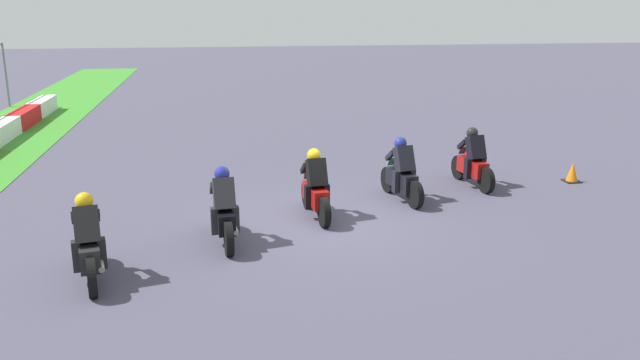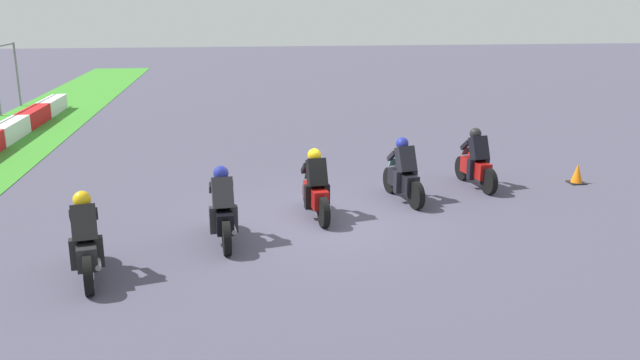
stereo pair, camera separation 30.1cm
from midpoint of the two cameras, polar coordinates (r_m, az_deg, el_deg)
The scene contains 7 objects.
ground_plane at distance 14.04m, azimuth 0.80°, elevation -3.60°, with size 120.00×120.00×0.00m, color #464457.
rider_lane_a at distance 16.97m, azimuth 14.04°, elevation 1.45°, with size 2.04×0.58×1.51m.
rider_lane_b at distance 15.45m, azimuth 7.89°, elevation 0.43°, with size 2.03×0.62×1.51m.
rider_lane_c at distance 14.12m, azimuth 0.24°, elevation -0.83°, with size 2.04×0.57×1.51m.
rider_lane_d at distance 12.75m, azimuth -7.85°, elevation -2.75°, with size 2.04×0.56×1.51m.
rider_lane_e at distance 11.62m, azimuth -19.14°, elevation -5.28°, with size 2.03×0.64×1.51m.
traffic_cone at distance 18.22m, azimuth 22.09°, elevation 0.47°, with size 0.40×0.40×0.52m.
Camera 2 is at (-13.15, 1.90, 4.52)m, focal length 36.44 mm.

